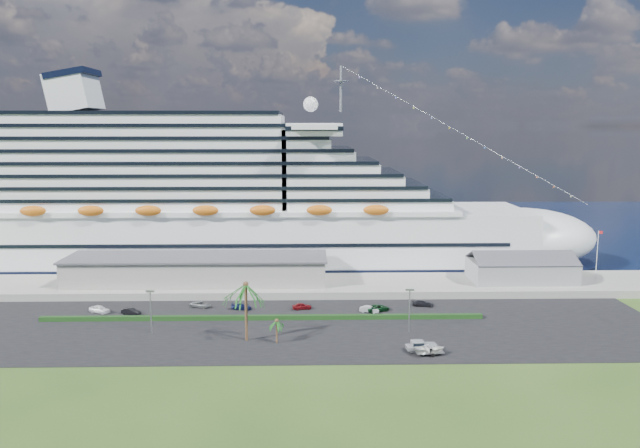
{
  "coord_description": "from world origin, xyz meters",
  "views": [
    {
      "loc": [
        0.96,
        -103.9,
        38.23
      ],
      "look_at": [
        3.77,
        30.0,
        17.2
      ],
      "focal_mm": 35.0,
      "sensor_mm": 36.0,
      "label": 1
    }
  ],
  "objects_px": {
    "cruise_ship": "(224,207)",
    "parked_car_3": "(241,307)",
    "boat_trailer": "(430,349)",
    "pickup_truck": "(421,346)"
  },
  "relations": [
    {
      "from": "parked_car_3",
      "to": "boat_trailer",
      "type": "bearing_deg",
      "value": -118.46
    },
    {
      "from": "parked_car_3",
      "to": "pickup_truck",
      "type": "bearing_deg",
      "value": -117.4
    },
    {
      "from": "cruise_ship",
      "to": "boat_trailer",
      "type": "relative_size",
      "value": 31.3
    },
    {
      "from": "boat_trailer",
      "to": "pickup_truck",
      "type": "bearing_deg",
      "value": 121.42
    },
    {
      "from": "pickup_truck",
      "to": "boat_trailer",
      "type": "xyz_separation_m",
      "value": [
        1.16,
        -1.91,
        0.13
      ]
    },
    {
      "from": "boat_trailer",
      "to": "cruise_ship",
      "type": "bearing_deg",
      "value": 122.26
    },
    {
      "from": "pickup_truck",
      "to": "parked_car_3",
      "type": "bearing_deg",
      "value": 142.65
    },
    {
      "from": "cruise_ship",
      "to": "boat_trailer",
      "type": "height_order",
      "value": "cruise_ship"
    },
    {
      "from": "cruise_ship",
      "to": "parked_car_3",
      "type": "relative_size",
      "value": 44.83
    },
    {
      "from": "parked_car_3",
      "to": "pickup_truck",
      "type": "xyz_separation_m",
      "value": [
        33.25,
        -25.38,
        0.38
      ]
    }
  ]
}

